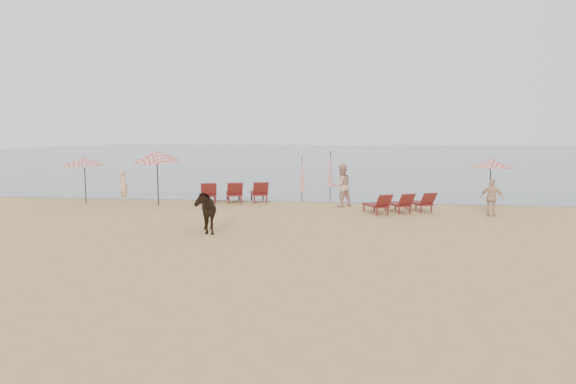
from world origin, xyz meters
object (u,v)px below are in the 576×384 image
Objects in this scene: umbrella_open_right at (491,163)px; beachgoer_left at (124,186)px; beachgoer_right_a at (342,186)px; beachgoer_right_b at (492,198)px; umbrella_closed_left at (302,174)px; cow at (204,211)px; lounger_cluster_right at (400,203)px; umbrella_open_left_a at (84,161)px; umbrella_closed_right at (330,169)px; lounger_cluster_left at (234,192)px; umbrella_open_left_b at (157,156)px.

umbrella_open_right is 1.45× the size of beachgoer_left.
beachgoer_right_b is at bearing 127.72° from beachgoer_right_a.
umbrella_closed_left is 8.34m from cow.
lounger_cluster_right is 1.38× the size of umbrella_open_left_a.
umbrella_closed_right is 1.58× the size of beachgoer_left.
beachgoer_left is (1.49, 0.97, -1.27)m from umbrella_open_left_a.
beachgoer_right_a is at bearing -34.57° from umbrella_closed_left.
umbrella_open_right is (19.11, 1.00, -0.01)m from umbrella_open_left_a.
lounger_cluster_left is at bearing -155.77° from umbrella_closed_right.
umbrella_closed_left is 2.43m from beachgoer_right_a.
umbrella_open_left_b is 1.20× the size of umbrella_closed_left.
umbrella_closed_left is at bearing -131.45° from umbrella_closed_right.
beachgoer_right_a is at bearing -77.68° from umbrella_closed_right.
umbrella_closed_left is (3.31, 0.57, 0.89)m from lounger_cluster_left.
umbrella_open_right is 8.78m from umbrella_closed_left.
umbrella_open_left_a is at bearing -163.95° from umbrella_closed_right.
umbrella_open_right reaches higher than beachgoer_right_b.
cow is at bearing 163.15° from beachgoer_left.
umbrella_open_left_b is (-3.35, -1.43, 1.85)m from lounger_cluster_left.
beachgoer_right_a is (1.98, -1.36, -0.40)m from umbrella_closed_left.
umbrella_open_left_a reaches higher than lounger_cluster_right.
beachgoer_right_b is at bearing -36.09° from umbrella_closed_right.
beachgoer_right_a is at bearing 178.79° from umbrella_open_right.
umbrella_open_left_a is 12.23m from umbrella_closed_right.
lounger_cluster_right is 3.66m from beachgoer_right_b.
beachgoer_right_a is at bearing 32.33° from cow.
umbrella_closed_right is (11.74, 3.38, -0.53)m from umbrella_open_left_a.
umbrella_closed_right is at bearing 156.57° from umbrella_open_right.
cow is at bearing -108.25° from umbrella_closed_left.
umbrella_open_right is 0.92× the size of umbrella_closed_right.
lounger_cluster_left is 8.13m from lounger_cluster_right.
beachgoer_left is (-17.62, -0.03, -1.26)m from umbrella_open_right.
umbrella_closed_left is 0.91× the size of umbrella_closed_right.
cow is (-7.10, -5.08, 0.32)m from lounger_cluster_right.
umbrella_open_left_a is 1.46× the size of beachgoer_left.
umbrella_open_left_a is 10.58m from umbrella_closed_left.
cow is at bearing -112.75° from umbrella_closed_right.
umbrella_open_left_a reaches higher than lounger_cluster_left.
beachgoer_right_a reaches higher than cow.
lounger_cluster_left is at bearing 7.16° from umbrella_open_left_a.
beachgoer_right_b is (8.09, -3.39, -0.61)m from umbrella_closed_left.
umbrella_open_left_a reaches higher than beachgoer_right_a.
umbrella_closed_right is (-3.15, 4.35, 1.11)m from lounger_cluster_right.
umbrella_closed_left is 1.43× the size of beachgoer_left.
umbrella_open_right reaches higher than lounger_cluster_right.
cow is (0.70, -7.33, 0.24)m from lounger_cluster_left.
umbrella_open_left_b reaches higher than lounger_cluster_left.
cow is 9.43m from beachgoer_left.
umbrella_closed_left is at bearing 3.25° from beachgoer_right_b.
umbrella_open_right is 7.76m from umbrella_closed_right.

